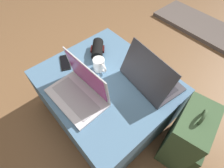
{
  "coord_description": "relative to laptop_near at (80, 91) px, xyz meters",
  "views": [
    {
      "loc": [
        0.58,
        -0.45,
        1.33
      ],
      "look_at": [
        0.1,
        -0.03,
        0.49
      ],
      "focal_mm": 28.0,
      "sensor_mm": 36.0,
      "label": 1
    }
  ],
  "objects": [
    {
      "name": "backpack",
      "position": [
        0.6,
        0.37,
        -0.22
      ],
      "size": [
        0.29,
        0.34,
        0.56
      ],
      "rotation": [
        0.0,
        0.0,
        1.81
      ],
      "color": "#385133",
      "rests_on": "ground_plane"
    },
    {
      "name": "ottoman",
      "position": [
        0.01,
        0.2,
        -0.25
      ],
      "size": [
        0.88,
        0.77,
        0.41
      ],
      "color": "#2A3D4E",
      "rests_on": "ground_plane"
    },
    {
      "name": "wrist_brace",
      "position": [
        -0.23,
        0.32,
        -0.01
      ],
      "size": [
        0.18,
        0.17,
        0.08
      ],
      "rotation": [
        0.0,
        0.0,
        5.56
      ],
      "color": "black",
      "rests_on": "ottoman"
    },
    {
      "name": "fireplace_hearth",
      "position": [
        0.01,
        1.84,
        -0.44
      ],
      "size": [
        1.4,
        0.5,
        0.04
      ],
      "color": "#564C47",
      "rests_on": "ground_plane"
    },
    {
      "name": "cell_phone",
      "position": [
        -0.31,
        0.08,
        -0.05
      ],
      "size": [
        0.17,
        0.13,
        0.01
      ],
      "rotation": [
        0.0,
        0.0,
        1.13
      ],
      "color": "black",
      "rests_on": "ottoman"
    },
    {
      "name": "laptop_far",
      "position": [
        0.21,
        0.4,
        0.0
      ],
      "size": [
        0.4,
        0.29,
        0.25
      ],
      "rotation": [
        0.0,
        0.0,
        3.03
      ],
      "color": "#333338",
      "rests_on": "ottoman"
    },
    {
      "name": "laptop_near",
      "position": [
        0.0,
        0.0,
        0.0
      ],
      "size": [
        0.38,
        0.25,
        0.25
      ],
      "rotation": [
        0.0,
        0.0,
        0.05
      ],
      "color": "silver",
      "rests_on": "ottoman"
    },
    {
      "name": "coffee_mug",
      "position": [
        -0.09,
        0.23,
        -0.01
      ],
      "size": [
        0.12,
        0.08,
        0.09
      ],
      "color": "white",
      "rests_on": "ottoman"
    },
    {
      "name": "ground_plane",
      "position": [
        0.01,
        0.2,
        -0.46
      ],
      "size": [
        14.0,
        14.0,
        0.0
      ],
      "primitive_type": "plane",
      "color": "brown"
    }
  ]
}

